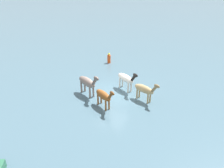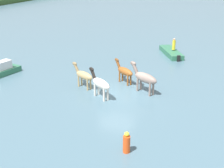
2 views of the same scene
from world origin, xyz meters
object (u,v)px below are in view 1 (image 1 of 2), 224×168
(horse_gray_outer, at_px, (145,89))
(horse_pinto_flank, at_px, (104,96))
(horse_chestnut_trailing, at_px, (126,79))
(horse_rear_stallion, at_px, (88,82))
(buoy_channel_marker, at_px, (109,58))

(horse_gray_outer, bearing_deg, horse_pinto_flank, -116.47)
(horse_pinto_flank, xyz_separation_m, horse_gray_outer, (-2.04, 2.49, 0.01))
(horse_gray_outer, bearing_deg, horse_chestnut_trailing, 172.58)
(horse_gray_outer, bearing_deg, horse_rear_stallion, -145.23)
(horse_gray_outer, xyz_separation_m, buoy_channel_marker, (-6.63, -5.78, -0.46))
(horse_pinto_flank, relative_size, horse_chestnut_trailing, 0.92)
(horse_pinto_flank, distance_m, horse_rear_stallion, 2.31)
(horse_pinto_flank, distance_m, buoy_channel_marker, 9.28)
(horse_gray_outer, bearing_deg, buoy_channel_marker, 155.29)
(horse_pinto_flank, bearing_deg, buoy_channel_marker, 143.42)
(horse_chestnut_trailing, xyz_separation_m, horse_gray_outer, (1.17, 1.91, -0.07))
(horse_chestnut_trailing, bearing_deg, horse_rear_stallion, -109.36)
(horse_rear_stallion, distance_m, buoy_channel_marker, 7.60)
(horse_pinto_flank, xyz_separation_m, horse_chestnut_trailing, (-3.22, 0.59, 0.09))
(horse_chestnut_trailing, relative_size, horse_rear_stallion, 0.90)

